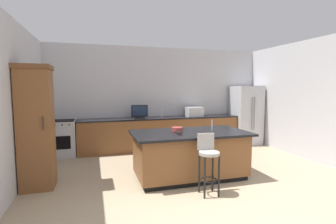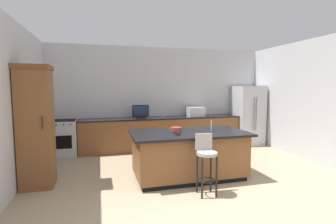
{
  "view_description": "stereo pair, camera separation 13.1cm",
  "coord_description": "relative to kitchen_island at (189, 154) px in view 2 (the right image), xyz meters",
  "views": [
    {
      "loc": [
        -1.9,
        -2.64,
        1.77
      ],
      "look_at": [
        -0.25,
        2.89,
        1.21
      ],
      "focal_mm": 26.99,
      "sensor_mm": 36.0,
      "label": 1
    },
    {
      "loc": [
        -1.78,
        -2.67,
        1.77
      ],
      "look_at": [
        -0.25,
        2.89,
        1.21
      ],
      "focal_mm": 26.99,
      "sensor_mm": 36.0,
      "label": 2
    }
  ],
  "objects": [
    {
      "name": "sink_faucet_island",
      "position": [
        0.47,
        0.0,
        0.55
      ],
      "size": [
        0.02,
        0.02,
        0.22
      ],
      "primitive_type": "cylinder",
      "color": "#B2B2B7",
      "rests_on": "kitchen_island"
    },
    {
      "name": "counter_back",
      "position": [
        0.06,
        2.38,
        -0.0
      ],
      "size": [
        4.6,
        0.62,
        0.92
      ],
      "color": "brown",
      "rests_on": "ground_plane"
    },
    {
      "name": "wall_back",
      "position": [
        0.1,
        2.76,
        1.0
      ],
      "size": [
        6.81,
        0.12,
        2.93
      ],
      "primitive_type": "cube",
      "color": "#BCBCC1",
      "rests_on": "ground_plane"
    },
    {
      "name": "cabinet_tower",
      "position": [
        -2.76,
        0.3,
        0.66
      ],
      "size": [
        0.57,
        0.6,
        2.16
      ],
      "color": "brown",
      "rests_on": "ground_plane"
    },
    {
      "name": "wall_left",
      "position": [
        -3.1,
        0.43,
        1.0
      ],
      "size": [
        0.12,
        5.05,
        2.93
      ],
      "primitive_type": "cube",
      "color": "#BCBCC1",
      "rests_on": "ground_plane"
    },
    {
      "name": "sink_faucet_back",
      "position": [
        0.12,
        2.48,
        0.57
      ],
      "size": [
        0.02,
        0.02,
        0.24
      ],
      "primitive_type": "cylinder",
      "color": "#B2B2B7",
      "rests_on": "counter_back"
    },
    {
      "name": "range_oven",
      "position": [
        -2.62,
        2.38,
        0.0
      ],
      "size": [
        0.75,
        0.63,
        0.94
      ],
      "color": "#B7BABF",
      "rests_on": "ground_plane"
    },
    {
      "name": "bar_stool_center",
      "position": [
        0.0,
        -0.82,
        0.14
      ],
      "size": [
        0.34,
        0.34,
        1.0
      ],
      "rotation": [
        0.0,
        0.0,
        -0.04
      ],
      "color": "gray",
      "rests_on": "ground_plane"
    },
    {
      "name": "tv_monitor",
      "position": [
        -0.57,
        2.33,
        0.63
      ],
      "size": [
        0.45,
        0.16,
        0.37
      ],
      "color": "black",
      "rests_on": "counter_back"
    },
    {
      "name": "microwave",
      "position": [
        1.08,
        2.38,
        0.59
      ],
      "size": [
        0.48,
        0.36,
        0.27
      ],
      "primitive_type": "cube",
      "color": "#B7BABF",
      "rests_on": "counter_back"
    },
    {
      "name": "tv_remote",
      "position": [
        -0.27,
        -0.05,
        0.45
      ],
      "size": [
        0.13,
        0.17,
        0.02
      ],
      "primitive_type": "cube",
      "rotation": [
        0.0,
        0.0,
        0.56
      ],
      "color": "black",
      "rests_on": "kitchen_island"
    },
    {
      "name": "refrigerator",
      "position": [
        2.78,
        2.31,
        0.44
      ],
      "size": [
        0.83,
        0.78,
        1.82
      ],
      "color": "#B7BABF",
      "rests_on": "ground_plane"
    },
    {
      "name": "cell_phone",
      "position": [
        -0.3,
        -0.21,
        0.45
      ],
      "size": [
        0.07,
        0.15,
        0.01
      ],
      "primitive_type": "cube",
      "rotation": [
        0.0,
        0.0,
        0.01
      ],
      "color": "black",
      "rests_on": "kitchen_island"
    },
    {
      "name": "kitchen_island",
      "position": [
        0.0,
        0.0,
        0.0
      ],
      "size": [
        2.25,
        1.2,
        0.91
      ],
      "color": "black",
      "rests_on": "ground_plane"
    },
    {
      "name": "fruit_bowl",
      "position": [
        -0.22,
        0.14,
        0.49
      ],
      "size": [
        0.22,
        0.22,
        0.08
      ],
      "primitive_type": "cylinder",
      "color": "#993833",
      "rests_on": "kitchen_island"
    },
    {
      "name": "wall_right",
      "position": [
        3.31,
        0.43,
        1.0
      ],
      "size": [
        0.12,
        5.05,
        2.93
      ],
      "primitive_type": "cube",
      "color": "#BCBCC1",
      "rests_on": "ground_plane"
    }
  ]
}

